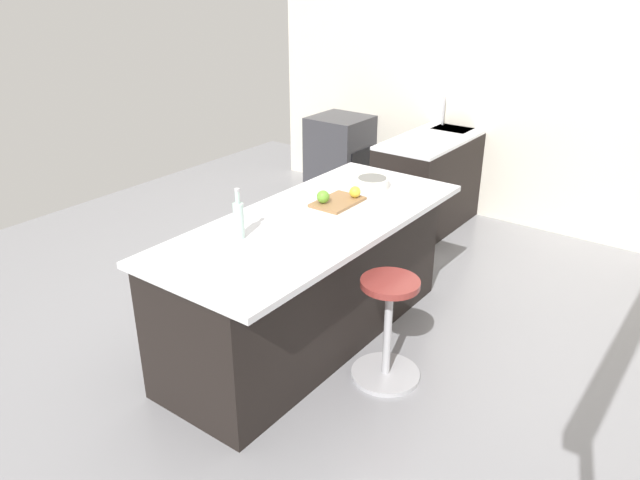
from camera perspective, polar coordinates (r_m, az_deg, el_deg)
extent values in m
plane|color=gray|center=(4.44, 0.54, -8.51)|extent=(7.33, 7.33, 0.00)
cube|color=silver|center=(6.31, 16.38, 14.25)|extent=(0.12, 5.13, 2.80)
cube|color=black|center=(6.36, 11.25, 5.81)|extent=(1.82, 0.60, 0.87)
cube|color=silver|center=(6.23, 11.59, 9.73)|extent=(1.82, 0.60, 0.03)
cube|color=#38383D|center=(6.45, 12.46, 9.71)|extent=(0.44, 0.36, 0.12)
cylinder|color=#B7B7BC|center=(6.46, 11.40, 11.67)|extent=(0.02, 0.02, 0.28)
cube|color=#38383D|center=(6.96, 1.87, 7.89)|extent=(0.60, 0.60, 0.87)
cube|color=black|center=(6.81, 3.99, 7.09)|extent=(0.44, 0.01, 0.32)
cube|color=black|center=(4.16, -1.11, -3.93)|extent=(2.23, 0.78, 0.88)
cube|color=silver|center=(3.94, -0.58, 1.74)|extent=(2.29, 0.98, 0.04)
cylinder|color=#B7B7BC|center=(4.03, 6.09, -12.26)|extent=(0.44, 0.44, 0.03)
cylinder|color=#B7B7BC|center=(3.85, 6.30, -8.43)|extent=(0.05, 0.05, 0.63)
cylinder|color=maroon|center=(3.68, 6.54, -4.02)|extent=(0.36, 0.36, 0.04)
cube|color=olive|center=(4.18, 1.65, 3.55)|extent=(0.36, 0.24, 0.02)
sphere|color=#609E2D|center=(4.12, 0.29, 4.04)|extent=(0.09, 0.09, 0.09)
sphere|color=gold|center=(4.23, 3.27, 4.49)|extent=(0.08, 0.08, 0.08)
cylinder|color=silver|center=(3.64, -7.56, 1.77)|extent=(0.06, 0.06, 0.22)
cylinder|color=silver|center=(3.59, -7.69, 3.98)|extent=(0.03, 0.03, 0.08)
cylinder|color=#B7B7BC|center=(3.57, -7.73, 4.65)|extent=(0.03, 0.03, 0.02)
cylinder|color=silver|center=(4.50, 4.87, 5.35)|extent=(0.25, 0.25, 0.07)
cylinder|color=slate|center=(4.49, 4.87, 5.53)|extent=(0.21, 0.21, 0.04)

